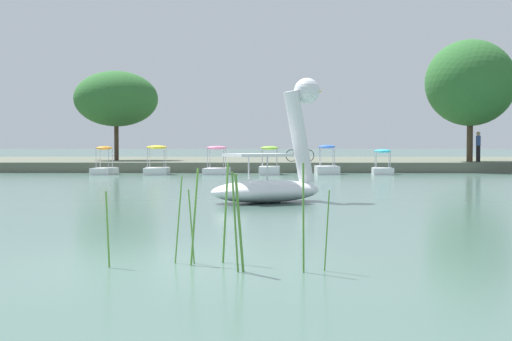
% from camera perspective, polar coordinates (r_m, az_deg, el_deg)
% --- Properties ---
extents(ground_plane, '(491.71, 491.71, 0.00)m').
position_cam_1_polar(ground_plane, '(10.17, -7.67, -7.12)').
color(ground_plane, '#47665B').
extents(shore_bank_far, '(121.62, 19.55, 0.58)m').
position_cam_1_polar(shore_bank_far, '(51.24, -0.89, 0.56)').
color(shore_bank_far, '#5B6051').
rests_on(shore_bank_far, ground_plane).
extents(swan_boat, '(3.66, 2.99, 3.49)m').
position_cam_1_polar(swan_boat, '(20.61, 1.37, -0.24)').
color(swan_boat, white).
rests_on(swan_boat, ground_plane).
extents(pedal_boat_cyan, '(1.19, 1.91, 1.34)m').
position_cam_1_polar(pedal_boat_cyan, '(39.99, 9.70, 0.28)').
color(pedal_boat_cyan, white).
rests_on(pedal_boat_cyan, ground_plane).
extents(pedal_boat_blue, '(1.24, 2.05, 1.57)m').
position_cam_1_polar(pedal_boat_blue, '(39.98, 5.47, 0.28)').
color(pedal_boat_blue, white).
rests_on(pedal_boat_blue, ground_plane).
extents(pedal_boat_lime, '(1.15, 2.12, 1.51)m').
position_cam_1_polar(pedal_boat_lime, '(39.41, 1.05, 0.34)').
color(pedal_boat_lime, white).
rests_on(pedal_boat_lime, ground_plane).
extents(pedal_boat_pink, '(1.41, 2.13, 1.52)m').
position_cam_1_polar(pedal_boat_pink, '(39.69, -3.04, 0.31)').
color(pedal_boat_pink, white).
rests_on(pedal_boat_pink, ground_plane).
extents(pedal_boat_yellow, '(1.29, 2.22, 1.55)m').
position_cam_1_polar(pedal_boat_yellow, '(39.70, -7.63, 0.38)').
color(pedal_boat_yellow, white).
rests_on(pedal_boat_yellow, ground_plane).
extents(pedal_boat_orange, '(1.20, 2.00, 1.51)m').
position_cam_1_polar(pedal_boat_orange, '(40.27, -11.57, 0.26)').
color(pedal_boat_orange, white).
rests_on(pedal_boat_orange, ground_plane).
extents(tree_broadleaf_behind_dock, '(7.20, 7.43, 7.17)m').
position_cam_1_polar(tree_broadleaf_behind_dock, '(45.62, 16.14, 6.48)').
color(tree_broadleaf_behind_dock, '#423323').
rests_on(tree_broadleaf_behind_dock, shore_bank_far).
extents(tree_sapling_by_fence, '(6.79, 6.41, 5.70)m').
position_cam_1_polar(tree_sapling_by_fence, '(48.34, -10.69, 5.43)').
color(tree_sapling_by_fence, '#423323').
rests_on(tree_sapling_by_fence, shore_bank_far).
extents(person_on_path, '(0.24, 0.24, 1.77)m').
position_cam_1_polar(person_on_path, '(45.59, 16.70, 1.84)').
color(person_on_path, black).
rests_on(person_on_path, shore_bank_far).
extents(bicycle_parked, '(1.71, 0.40, 0.74)m').
position_cam_1_polar(bicycle_parked, '(43.79, 3.39, 1.16)').
color(bicycle_parked, black).
rests_on(bicycle_parked, shore_bank_far).
extents(reed_clump_foreground, '(2.93, 0.88, 1.38)m').
position_cam_1_polar(reed_clump_foreground, '(9.68, -2.54, -3.85)').
color(reed_clump_foreground, '#568E38').
rests_on(reed_clump_foreground, ground_plane).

